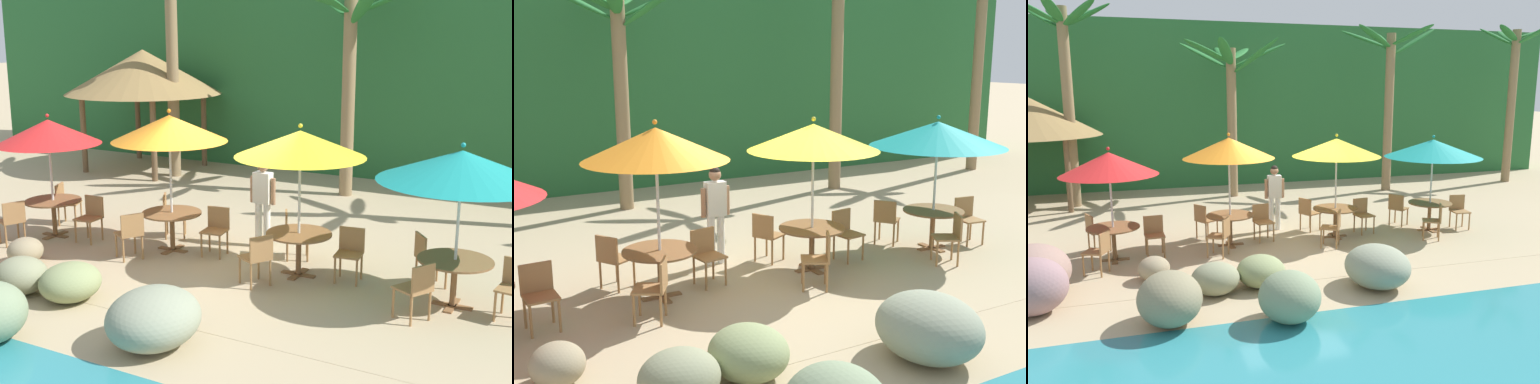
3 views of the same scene
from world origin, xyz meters
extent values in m
plane|color=tan|center=(0.00, 0.00, 0.00)|extent=(120.00, 120.00, 0.00)
cube|color=tan|center=(0.00, 0.00, 0.00)|extent=(18.00, 5.20, 0.01)
cube|color=#286633|center=(0.00, 9.00, 3.00)|extent=(28.00, 2.40, 6.00)
ellipsoid|color=gray|center=(-2.18, -2.76, 0.29)|extent=(0.87, 0.79, 0.59)
ellipsoid|color=#869260|center=(-1.30, -2.61, 0.29)|extent=(0.90, 0.98, 0.59)
ellipsoid|color=gray|center=(-3.20, -1.73, 0.24)|extent=(0.61, 0.64, 0.47)
ellipsoid|color=gray|center=(0.75, -3.26, 0.39)|extent=(1.19, 1.35, 0.79)
cylinder|color=#9E7042|center=(-2.90, -0.40, 0.23)|extent=(0.04, 0.04, 0.45)
cylinder|color=#9E7042|center=(-3.26, -0.41, 0.23)|extent=(0.04, 0.04, 0.45)
cylinder|color=#9E7042|center=(-2.92, -0.04, 0.23)|extent=(0.04, 0.04, 0.45)
cylinder|color=#9E7042|center=(-3.28, -0.06, 0.23)|extent=(0.04, 0.04, 0.45)
cube|color=#9E7042|center=(-3.09, -0.23, 0.47)|extent=(0.44, 0.44, 0.03)
cube|color=#9E7042|center=(-3.10, -0.03, 0.66)|extent=(0.42, 0.06, 0.42)
cylinder|color=silver|center=(-1.35, 0.10, 1.20)|extent=(0.04, 0.04, 2.39)
cone|color=orange|center=(-1.35, 0.10, 2.29)|extent=(2.10, 2.10, 0.47)
sphere|color=orange|center=(-1.35, 0.10, 2.61)|extent=(0.07, 0.07, 0.07)
cube|color=brown|center=(-1.35, 0.10, 0.01)|extent=(0.60, 0.12, 0.03)
cube|color=brown|center=(-1.35, 0.10, 0.01)|extent=(0.12, 0.60, 0.03)
cylinder|color=brown|center=(-1.35, 0.10, 0.37)|extent=(0.09, 0.09, 0.71)
cylinder|color=brown|center=(-1.35, 0.10, 0.72)|extent=(1.10, 1.10, 0.03)
cylinder|color=#9E7042|center=(-0.31, 0.07, 0.23)|extent=(0.04, 0.04, 0.45)
cylinder|color=#9E7042|center=(-0.66, 0.02, 0.23)|extent=(0.04, 0.04, 0.45)
cylinder|color=#9E7042|center=(-0.36, 0.43, 0.23)|extent=(0.04, 0.04, 0.45)
cylinder|color=#9E7042|center=(-0.71, 0.37, 0.23)|extent=(0.04, 0.04, 0.45)
cube|color=#9E7042|center=(-0.51, 0.22, 0.47)|extent=(0.48, 0.48, 0.03)
cube|color=#9E7042|center=(-0.54, 0.42, 0.66)|extent=(0.42, 0.10, 0.42)
cylinder|color=#9E7042|center=(-1.73, 1.07, 0.23)|extent=(0.04, 0.04, 0.45)
cylinder|color=#9E7042|center=(-1.55, 0.77, 0.23)|extent=(0.04, 0.04, 0.45)
cylinder|color=#9E7042|center=(-2.04, 0.89, 0.23)|extent=(0.04, 0.04, 0.45)
cylinder|color=#9E7042|center=(-1.85, 0.58, 0.23)|extent=(0.04, 0.04, 0.45)
cube|color=#9E7042|center=(-1.79, 0.83, 0.47)|extent=(0.58, 0.58, 0.03)
cube|color=#9E7042|center=(-1.96, 0.72, 0.66)|extent=(0.25, 0.38, 0.42)
cylinder|color=#9E7042|center=(-2.02, -0.70, 0.23)|extent=(0.04, 0.04, 0.45)
cylinder|color=#9E7042|center=(-1.84, -0.39, 0.23)|extent=(0.04, 0.04, 0.45)
cylinder|color=#9E7042|center=(-1.71, -0.88, 0.23)|extent=(0.04, 0.04, 0.45)
cylinder|color=#9E7042|center=(-1.53, -0.57, 0.23)|extent=(0.04, 0.04, 0.45)
cube|color=#9E7042|center=(-1.77, -0.64, 0.47)|extent=(0.57, 0.57, 0.03)
cube|color=#9E7042|center=(-1.60, -0.74, 0.66)|extent=(0.24, 0.38, 0.42)
cylinder|color=silver|center=(1.26, 0.04, 1.17)|extent=(0.04, 0.04, 2.33)
cone|color=yellow|center=(1.26, 0.04, 2.23)|extent=(2.14, 2.14, 0.43)
sphere|color=yellow|center=(1.26, 0.04, 2.52)|extent=(0.07, 0.07, 0.07)
cube|color=brown|center=(1.26, 0.04, 0.01)|extent=(0.60, 0.12, 0.03)
cube|color=brown|center=(1.26, 0.04, 0.01)|extent=(0.12, 0.60, 0.03)
cylinder|color=brown|center=(1.26, 0.04, 0.37)|extent=(0.09, 0.09, 0.71)
cylinder|color=brown|center=(1.26, 0.04, 0.72)|extent=(1.10, 1.10, 0.03)
cylinder|color=#9E7042|center=(2.31, 0.00, 0.23)|extent=(0.04, 0.04, 0.45)
cylinder|color=#9E7042|center=(1.95, -0.05, 0.23)|extent=(0.04, 0.04, 0.45)
cylinder|color=#9E7042|center=(2.26, 0.35, 0.23)|extent=(0.04, 0.04, 0.45)
cylinder|color=#9E7042|center=(1.90, 0.31, 0.23)|extent=(0.04, 0.04, 0.45)
cube|color=#9E7042|center=(2.10, 0.15, 0.47)|extent=(0.47, 0.47, 0.03)
cube|color=#9E7042|center=(2.08, 0.35, 0.66)|extent=(0.42, 0.09, 0.42)
cylinder|color=#9E7042|center=(0.96, 1.04, 0.23)|extent=(0.04, 0.04, 0.45)
cylinder|color=#9E7042|center=(1.12, 0.72, 0.23)|extent=(0.04, 0.04, 0.45)
cylinder|color=#9E7042|center=(0.64, 0.88, 0.23)|extent=(0.04, 0.04, 0.45)
cylinder|color=#9E7042|center=(0.80, 0.56, 0.23)|extent=(0.04, 0.04, 0.45)
cube|color=#9E7042|center=(0.88, 0.80, 0.47)|extent=(0.56, 0.56, 0.03)
cube|color=#9E7042|center=(0.70, 0.71, 0.66)|extent=(0.22, 0.39, 0.42)
cylinder|color=#9E7042|center=(0.59, -0.76, 0.23)|extent=(0.04, 0.04, 0.45)
cylinder|color=#9E7042|center=(0.77, -0.45, 0.23)|extent=(0.04, 0.04, 0.45)
cylinder|color=#9E7042|center=(0.90, -0.94, 0.23)|extent=(0.04, 0.04, 0.45)
cylinder|color=#9E7042|center=(1.08, -0.63, 0.23)|extent=(0.04, 0.04, 0.45)
cube|color=#9E7042|center=(0.84, -0.70, 0.47)|extent=(0.57, 0.57, 0.03)
cube|color=#9E7042|center=(1.01, -0.80, 0.66)|extent=(0.24, 0.38, 0.42)
cylinder|color=silver|center=(3.85, -0.07, 1.12)|extent=(0.04, 0.04, 2.24)
cone|color=teal|center=(3.85, -0.07, 2.14)|extent=(2.43, 2.43, 0.45)
sphere|color=teal|center=(3.85, -0.07, 2.44)|extent=(0.07, 0.07, 0.07)
cube|color=brown|center=(3.85, -0.07, 0.01)|extent=(0.60, 0.12, 0.03)
cube|color=brown|center=(3.85, -0.07, 0.01)|extent=(0.12, 0.60, 0.03)
cylinder|color=brown|center=(3.85, -0.07, 0.37)|extent=(0.09, 0.09, 0.71)
cylinder|color=brown|center=(3.85, -0.07, 0.72)|extent=(1.10, 1.10, 0.03)
cylinder|color=#9E7042|center=(4.84, -0.38, 0.23)|extent=(0.04, 0.04, 0.45)
cylinder|color=#9E7042|center=(4.49, -0.34, 0.23)|extent=(0.04, 0.04, 0.45)
cylinder|color=#9E7042|center=(4.89, -0.03, 0.23)|extent=(0.04, 0.04, 0.45)
cylinder|color=#9E7042|center=(4.53, 0.02, 0.23)|extent=(0.04, 0.04, 0.45)
cube|color=#9E7042|center=(4.69, -0.18, 0.47)|extent=(0.47, 0.47, 0.03)
cube|color=#9E7042|center=(4.71, 0.02, 0.66)|extent=(0.42, 0.09, 0.42)
cylinder|color=#9E7042|center=(3.37, 0.86, 0.23)|extent=(0.04, 0.04, 0.45)
cylinder|color=#9E7042|center=(3.59, 0.57, 0.23)|extent=(0.04, 0.04, 0.45)
cylinder|color=#9E7042|center=(3.09, 0.64, 0.23)|extent=(0.04, 0.04, 0.45)
cylinder|color=#9E7042|center=(3.30, 0.36, 0.23)|extent=(0.04, 0.04, 0.45)
cube|color=#9E7042|center=(3.34, 0.61, 0.47)|extent=(0.59, 0.59, 0.03)
cube|color=#9E7042|center=(3.18, 0.49, 0.66)|extent=(0.28, 0.36, 0.42)
cylinder|color=#9E7042|center=(3.19, -0.88, 0.23)|extent=(0.04, 0.04, 0.45)
cylinder|color=#9E7042|center=(3.36, -0.57, 0.23)|extent=(0.04, 0.04, 0.45)
cylinder|color=#9E7042|center=(3.50, -1.06, 0.23)|extent=(0.04, 0.04, 0.45)
cylinder|color=#9E7042|center=(3.68, -0.75, 0.23)|extent=(0.04, 0.04, 0.45)
cube|color=#9E7042|center=(3.43, -0.82, 0.47)|extent=(0.57, 0.57, 0.03)
cube|color=#9E7042|center=(3.61, -0.91, 0.66)|extent=(0.24, 0.38, 0.42)
cylinder|color=olive|center=(-0.15, 5.75, 2.46)|extent=(0.32, 0.32, 4.92)
ellipsoid|color=#236B2D|center=(0.84, 5.80, 4.72)|extent=(1.88, 0.45, 0.88)
ellipsoid|color=#236B2D|center=(-0.95, 6.33, 4.70)|extent=(1.70, 1.36, 0.95)
ellipsoid|color=#236B2D|center=(0.51, 5.01, 4.65)|extent=(1.44, 1.55, 1.12)
cylinder|color=olive|center=(5.38, 5.23, 2.75)|extent=(0.32, 0.32, 5.49)
cylinder|color=olive|center=(10.77, 5.47, 2.90)|extent=(0.32, 0.32, 5.80)
cylinder|color=white|center=(-0.08, 1.11, 0.43)|extent=(0.13, 0.13, 0.86)
cylinder|color=white|center=(0.10, 1.11, 0.43)|extent=(0.13, 0.13, 0.86)
cube|color=silver|center=(0.01, 1.11, 1.15)|extent=(0.34, 0.21, 0.58)
cylinder|color=#9E7051|center=(-0.21, 1.11, 1.10)|extent=(0.08, 0.08, 0.50)
cylinder|color=#9E7051|center=(0.23, 1.11, 1.10)|extent=(0.08, 0.08, 0.50)
sphere|color=#9E7051|center=(0.01, 1.11, 1.56)|extent=(0.21, 0.21, 0.21)
sphere|color=black|center=(0.01, 1.11, 1.61)|extent=(0.18, 0.18, 0.18)
camera|label=1|loc=(5.87, -9.86, 4.05)|focal=48.28mm
camera|label=2|loc=(-4.27, -8.34, 3.54)|focal=44.20mm
camera|label=3|loc=(-3.56, -11.55, 3.62)|focal=36.62mm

